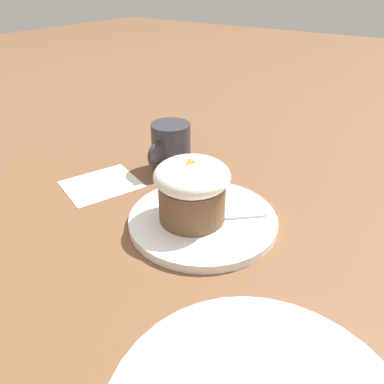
# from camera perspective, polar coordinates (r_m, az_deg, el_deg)

# --- Properties ---
(ground_plane) EXTENTS (4.00, 4.00, 0.00)m
(ground_plane) POSITION_cam_1_polar(r_m,az_deg,el_deg) (0.56, 1.65, -4.81)
(ground_plane) COLOR brown
(dessert_plate) EXTENTS (0.22, 0.22, 0.01)m
(dessert_plate) POSITION_cam_1_polar(r_m,az_deg,el_deg) (0.55, 1.66, -4.26)
(dessert_plate) COLOR white
(dessert_plate) RESTS_ON ground_plane
(carrot_cake) EXTENTS (0.11, 0.11, 0.10)m
(carrot_cake) POSITION_cam_1_polar(r_m,az_deg,el_deg) (0.52, -0.00, 0.49)
(carrot_cake) COLOR brown
(carrot_cake) RESTS_ON dessert_plate
(spoon) EXTENTS (0.10, 0.10, 0.01)m
(spoon) POSITION_cam_1_polar(r_m,az_deg,el_deg) (0.54, 2.82, -3.94)
(spoon) COLOR silver
(spoon) RESTS_ON dessert_plate
(coffee_cup) EXTENTS (0.10, 0.07, 0.09)m
(coffee_cup) POSITION_cam_1_polar(r_m,az_deg,el_deg) (0.69, -3.28, 6.84)
(coffee_cup) COLOR #2D2D33
(coffee_cup) RESTS_ON ground_plane
(paper_napkin) EXTENTS (0.15, 0.14, 0.00)m
(paper_napkin) POSITION_cam_1_polar(r_m,az_deg,el_deg) (0.67, -13.65, 1.18)
(paper_napkin) COLOR white
(paper_napkin) RESTS_ON ground_plane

